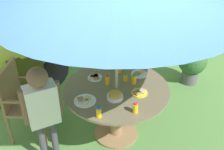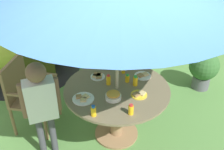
{
  "view_description": "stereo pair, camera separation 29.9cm",
  "coord_description": "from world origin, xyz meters",
  "px_view_note": "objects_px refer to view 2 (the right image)",
  "views": [
    {
      "loc": [
        -1.32,
        -2.22,
        2.56
      ],
      "look_at": [
        -0.07,
        -0.02,
        0.95
      ],
      "focal_mm": 42.87,
      "sensor_mm": 36.0,
      "label": 1
    },
    {
      "loc": [
        -1.05,
        -2.35,
        2.56
      ],
      "look_at": [
        -0.07,
        -0.02,
        0.95
      ],
      "focal_mm": 42.87,
      "sensor_mm": 36.0,
      "label": 2
    }
  ],
  "objects_px": {
    "child_in_pink_shirt": "(122,48)",
    "juice_bottle_center_front": "(131,110)",
    "dome_tent": "(19,35)",
    "plate_center_back": "(83,98)",
    "juice_bottle_far_left": "(123,69)",
    "garden_table": "(117,102)",
    "potted_plant": "(204,68)",
    "juice_bottle_near_left": "(127,78)",
    "juice_bottle_mid_right": "(108,80)",
    "snack_bowl": "(113,96)",
    "plate_near_right": "(143,76)",
    "cup_near": "(129,66)",
    "juice_bottle_front_edge": "(94,111)",
    "plate_back_edge": "(98,76)",
    "juice_bottle_mid_left": "(135,81)",
    "child_in_white_shirt": "(41,100)",
    "plate_far_right": "(139,94)",
    "wooden_chair": "(26,91)"
  },
  "relations": [
    {
      "from": "child_in_pink_shirt",
      "to": "juice_bottle_far_left",
      "type": "height_order",
      "value": "child_in_pink_shirt"
    },
    {
      "from": "dome_tent",
      "to": "plate_center_back",
      "type": "height_order",
      "value": "dome_tent"
    },
    {
      "from": "snack_bowl",
      "to": "plate_center_back",
      "type": "bearing_deg",
      "value": 159.11
    },
    {
      "from": "juice_bottle_mid_left",
      "to": "juice_bottle_front_edge",
      "type": "bearing_deg",
      "value": -153.12
    },
    {
      "from": "dome_tent",
      "to": "juice_bottle_center_front",
      "type": "relative_size",
      "value": 20.73
    },
    {
      "from": "plate_far_right",
      "to": "plate_near_right",
      "type": "bearing_deg",
      "value": 55.77
    },
    {
      "from": "child_in_pink_shirt",
      "to": "juice_bottle_center_front",
      "type": "relative_size",
      "value": 10.91
    },
    {
      "from": "juice_bottle_mid_left",
      "to": "cup_near",
      "type": "relative_size",
      "value": 2.22
    },
    {
      "from": "juice_bottle_far_left",
      "to": "cup_near",
      "type": "xyz_separation_m",
      "value": [
        0.12,
        0.09,
        -0.02
      ]
    },
    {
      "from": "dome_tent",
      "to": "plate_near_right",
      "type": "xyz_separation_m",
      "value": [
        1.29,
        -2.14,
        0.11
      ]
    },
    {
      "from": "potted_plant",
      "to": "plate_near_right",
      "type": "bearing_deg",
      "value": -165.44
    },
    {
      "from": "plate_center_back",
      "to": "juice_bottle_center_front",
      "type": "xyz_separation_m",
      "value": [
        0.38,
        -0.42,
        0.05
      ]
    },
    {
      "from": "child_in_pink_shirt",
      "to": "juice_bottle_near_left",
      "type": "height_order",
      "value": "child_in_pink_shirt"
    },
    {
      "from": "child_in_white_shirt",
      "to": "juice_bottle_near_left",
      "type": "relative_size",
      "value": 12.11
    },
    {
      "from": "wooden_chair",
      "to": "child_in_pink_shirt",
      "type": "bearing_deg",
      "value": -52.46
    },
    {
      "from": "plate_center_back",
      "to": "wooden_chair",
      "type": "bearing_deg",
      "value": 128.86
    },
    {
      "from": "juice_bottle_near_left",
      "to": "garden_table",
      "type": "bearing_deg",
      "value": -156.1
    },
    {
      "from": "garden_table",
      "to": "cup_near",
      "type": "distance_m",
      "value": 0.55
    },
    {
      "from": "garden_table",
      "to": "potted_plant",
      "type": "xyz_separation_m",
      "value": [
        1.71,
        0.45,
        -0.16
      ]
    },
    {
      "from": "snack_bowl",
      "to": "juice_bottle_near_left",
      "type": "relative_size",
      "value": 1.74
    },
    {
      "from": "plate_near_right",
      "to": "potted_plant",
      "type": "bearing_deg",
      "value": 14.56
    },
    {
      "from": "plate_near_right",
      "to": "juice_bottle_mid_right",
      "type": "bearing_deg",
      "value": 179.49
    },
    {
      "from": "snack_bowl",
      "to": "plate_back_edge",
      "type": "height_order",
      "value": "snack_bowl"
    },
    {
      "from": "snack_bowl",
      "to": "cup_near",
      "type": "bearing_deg",
      "value": 49.98
    },
    {
      "from": "juice_bottle_mid_right",
      "to": "juice_bottle_front_edge",
      "type": "xyz_separation_m",
      "value": [
        -0.35,
        -0.47,
        -0.0
      ]
    },
    {
      "from": "wooden_chair",
      "to": "juice_bottle_center_front",
      "type": "xyz_separation_m",
      "value": [
        0.93,
        -1.11,
        0.25
      ]
    },
    {
      "from": "juice_bottle_near_left",
      "to": "juice_bottle_far_left",
      "type": "xyz_separation_m",
      "value": [
        0.04,
        0.2,
        0.0
      ]
    },
    {
      "from": "dome_tent",
      "to": "child_in_pink_shirt",
      "type": "distance_m",
      "value": 1.99
    },
    {
      "from": "child_in_pink_shirt",
      "to": "plate_near_right",
      "type": "relative_size",
      "value": 6.22
    },
    {
      "from": "plate_center_back",
      "to": "juice_bottle_far_left",
      "type": "height_order",
      "value": "juice_bottle_far_left"
    },
    {
      "from": "potted_plant",
      "to": "plate_near_right",
      "type": "relative_size",
      "value": 3.11
    },
    {
      "from": "juice_bottle_mid_left",
      "to": "juice_bottle_center_front",
      "type": "bearing_deg",
      "value": -121.85
    },
    {
      "from": "plate_near_right",
      "to": "plate_center_back",
      "type": "height_order",
      "value": "same"
    },
    {
      "from": "potted_plant",
      "to": "juice_bottle_center_front",
      "type": "bearing_deg",
      "value": -152.28
    },
    {
      "from": "dome_tent",
      "to": "snack_bowl",
      "type": "distance_m",
      "value": 2.55
    },
    {
      "from": "plate_near_right",
      "to": "juice_bottle_front_edge",
      "type": "distance_m",
      "value": 0.94
    },
    {
      "from": "plate_far_right",
      "to": "potted_plant",
      "type": "bearing_deg",
      "value": 23.76
    },
    {
      "from": "dome_tent",
      "to": "juice_bottle_mid_left",
      "type": "distance_m",
      "value": 2.54
    },
    {
      "from": "juice_bottle_mid_right",
      "to": "juice_bottle_near_left",
      "type": "bearing_deg",
      "value": -9.14
    },
    {
      "from": "garden_table",
      "to": "child_in_pink_shirt",
      "type": "height_order",
      "value": "child_in_pink_shirt"
    },
    {
      "from": "dome_tent",
      "to": "juice_bottle_front_edge",
      "type": "bearing_deg",
      "value": -92.81
    },
    {
      "from": "child_in_pink_shirt",
      "to": "juice_bottle_center_front",
      "type": "distance_m",
      "value": 1.31
    },
    {
      "from": "potted_plant",
      "to": "juice_bottle_front_edge",
      "type": "bearing_deg",
      "value": -159.28
    },
    {
      "from": "cup_near",
      "to": "garden_table",
      "type": "bearing_deg",
      "value": -132.2
    },
    {
      "from": "dome_tent",
      "to": "plate_back_edge",
      "type": "distance_m",
      "value": 2.09
    },
    {
      "from": "juice_bottle_front_edge",
      "to": "dome_tent",
      "type": "bearing_deg",
      "value": 100.31
    },
    {
      "from": "plate_center_back",
      "to": "juice_bottle_center_front",
      "type": "relative_size",
      "value": 2.03
    },
    {
      "from": "child_in_white_shirt",
      "to": "plate_far_right",
      "type": "relative_size",
      "value": 6.69
    },
    {
      "from": "dome_tent",
      "to": "plate_near_right",
      "type": "distance_m",
      "value": 2.5
    },
    {
      "from": "wooden_chair",
      "to": "juice_bottle_mid_right",
      "type": "relative_size",
      "value": 7.3
    }
  ]
}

